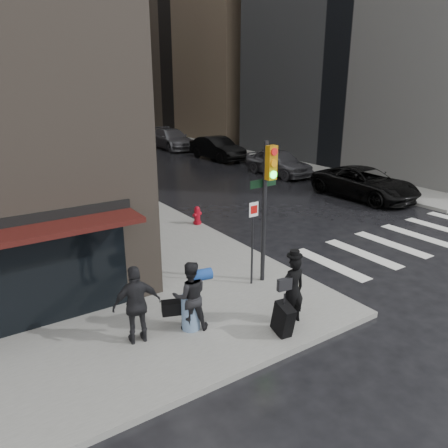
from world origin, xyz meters
The scene contains 16 objects.
ground centered at (0.00, 0.00, 0.00)m, with size 140.00×140.00×0.00m, color black.
sidewalk_left centered at (0.00, 27.00, 0.07)m, with size 4.00×50.00×0.15m, color slate.
sidewalk_right centered at (13.50, 27.00, 0.07)m, with size 3.00×50.00×0.15m, color slate.
crosswalk centered at (7.50, 1.00, 0.00)m, with size 8.50×3.00×0.01m.
bldg_right_far centered at (26.00, 58.00, 12.50)m, with size 22.00×20.00×25.00m, color gray.
man_overcoat centered at (-0.22, -1.17, 0.93)m, with size 1.07×0.91×1.88m.
man_jeans centered at (-2.28, -0.02, 1.00)m, with size 1.17×0.95×1.69m.
man_greycoat centered at (-3.49, 0.17, 1.05)m, with size 1.12×0.63×1.81m.
traffic_light centered at (0.71, 0.99, 2.75)m, with size 1.01×0.46×4.03m.
fire_hydrant centered at (1.80, 6.59, 0.48)m, with size 0.43×0.32×0.73m.
parked_car_0 centered at (11.08, 5.86, 0.76)m, with size 2.53×5.48×1.52m, color black.
parked_car_1 centered at (11.13, 12.51, 0.81)m, with size 1.92×4.77×1.63m, color #4B4B50.
parked_car_2 centered at (10.93, 19.15, 0.83)m, with size 1.77×5.07×1.67m, color black.
parked_car_3 centered at (10.59, 25.80, 0.83)m, with size 2.34×5.74×1.67m, color #4E4E53.
parked_car_4 centered at (10.65, 32.45, 0.81)m, with size 1.92×4.77×1.63m, color #3F3F44.
parked_car_5 centered at (10.95, 39.09, 0.83)m, with size 1.76×5.05×1.66m, color #515056.
Camera 1 is at (-6.62, -7.89, 5.73)m, focal length 35.00 mm.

